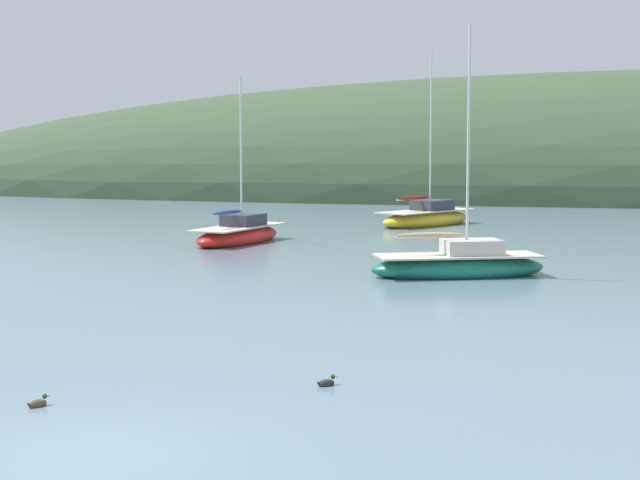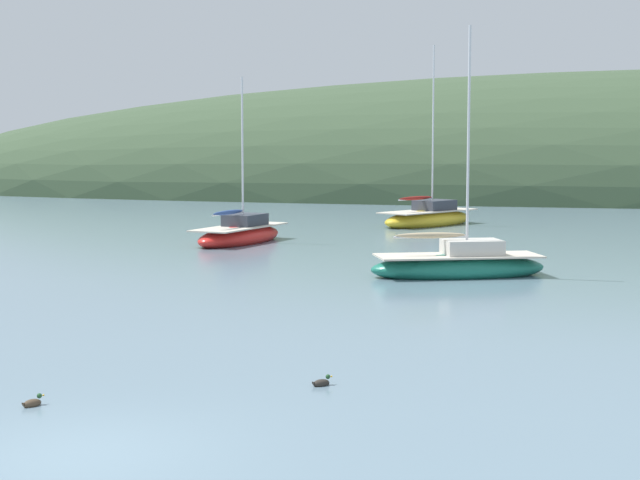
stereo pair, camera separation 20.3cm
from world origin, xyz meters
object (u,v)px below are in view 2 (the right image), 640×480
Objects in this scene: duck_trailing at (322,383)px; duck_lone_left at (33,403)px; sailboat_cream_ketch at (459,265)px; sailboat_yellow_far at (240,234)px; sailboat_white_near at (429,218)px.

duck_lone_left is at bearing -153.76° from duck_trailing.
sailboat_cream_ketch is 1.13× the size of sailboat_yellow_far.
duck_trailing is at bearing -72.04° from sailboat_yellow_far.
sailboat_white_near is at bearing 96.80° from sailboat_cream_ketch.
sailboat_cream_ketch is 21.69× the size of duck_lone_left.
sailboat_white_near is 38.73m from duck_lone_left.
sailboat_white_near is 13.34m from sailboat_yellow_far.
duck_trailing is at bearing -89.22° from sailboat_white_near.
sailboat_yellow_far is 19.24× the size of duck_lone_left.
sailboat_white_near is (-2.43, 20.39, 0.03)m from sailboat_cream_ketch.
sailboat_cream_ketch reaches higher than duck_trailing.
sailboat_yellow_far is at bearing -125.33° from sailboat_white_near.
sailboat_white_near reaches higher than sailboat_yellow_far.
duck_trailing is (8.20, -25.32, -0.33)m from sailboat_yellow_far.
sailboat_white_near is 1.30× the size of sailboat_yellow_far.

